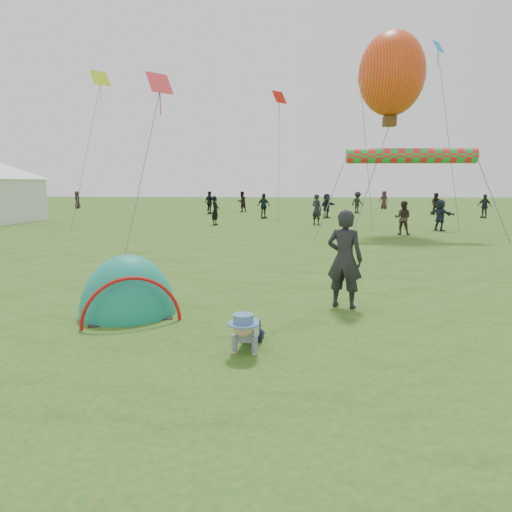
# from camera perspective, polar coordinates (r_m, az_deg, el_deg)

# --- Properties ---
(ground) EXTENTS (140.00, 140.00, 0.00)m
(ground) POSITION_cam_1_polar(r_m,az_deg,el_deg) (6.35, 0.65, -13.42)
(ground) COLOR #265B1C
(crawling_toddler) EXTENTS (0.68, 0.89, 0.63)m
(crawling_toddler) POSITION_cam_1_polar(r_m,az_deg,el_deg) (6.75, -1.17, -9.18)
(crawling_toddler) COLOR black
(crawling_toddler) RESTS_ON ground
(popup_tent) EXTENTS (2.19, 2.03, 2.27)m
(popup_tent) POSITION_cam_1_polar(r_m,az_deg,el_deg) (8.88, -15.60, -7.10)
(popup_tent) COLOR #177C82
(popup_tent) RESTS_ON ground
(standing_adult) EXTENTS (0.83, 0.70, 1.93)m
(standing_adult) POSITION_cam_1_polar(r_m,az_deg,el_deg) (9.04, 11.01, -0.37)
(standing_adult) COLOR black
(standing_adult) RESTS_ON ground
(crowd_person_0) EXTENTS (0.52, 0.68, 1.66)m
(crowd_person_0) POSITION_cam_1_polar(r_m,az_deg,el_deg) (26.37, -5.11, 5.68)
(crowd_person_0) COLOR black
(crowd_person_0) RESTS_ON ground
(crowd_person_1) EXTENTS (1.04, 1.03, 1.69)m
(crowd_person_1) POSITION_cam_1_polar(r_m,az_deg,el_deg) (38.04, -1.79, 6.81)
(crowd_person_1) COLOR black
(crowd_person_1) RESTS_ON ground
(crowd_person_2) EXTENTS (1.05, 1.01, 1.75)m
(crowd_person_2) POSITION_cam_1_polar(r_m,az_deg,el_deg) (35.71, -5.81, 6.66)
(crowd_person_2) COLOR black
(crowd_person_2) RESTS_ON ground
(crowd_person_3) EXTENTS (1.21, 1.22, 1.69)m
(crowd_person_3) POSITION_cam_1_polar(r_m,az_deg,el_deg) (37.37, 12.57, 6.56)
(crowd_person_3) COLOR black
(crowd_person_3) RESTS_ON ground
(crowd_person_4) EXTENTS (0.89, 0.66, 1.65)m
(crowd_person_4) POSITION_cam_1_polar(r_m,az_deg,el_deg) (43.93, 15.71, 6.77)
(crowd_person_4) COLOR #31211F
(crowd_person_4) RESTS_ON ground
(crowd_person_5) EXTENTS (1.15, 1.50, 1.58)m
(crowd_person_5) POSITION_cam_1_polar(r_m,az_deg,el_deg) (25.01, 22.05, 4.76)
(crowd_person_5) COLOR #222D3E
(crowd_person_5) RESTS_ON ground
(crowd_person_6) EXTENTS (0.76, 0.73, 1.75)m
(crowd_person_6) POSITION_cam_1_polar(r_m,az_deg,el_deg) (26.82, 7.59, 5.79)
(crowd_person_6) COLOR black
(crowd_person_6) RESTS_ON ground
(crowd_person_7) EXTENTS (0.93, 0.83, 1.58)m
(crowd_person_7) POSITION_cam_1_polar(r_m,az_deg,el_deg) (22.51, 17.87, 4.56)
(crowd_person_7) COLOR #382A27
(crowd_person_7) RESTS_ON ground
(crowd_person_8) EXTENTS (0.89, 1.01, 1.63)m
(crowd_person_8) POSITION_cam_1_polar(r_m,az_deg,el_deg) (35.21, 26.64, 5.61)
(crowd_person_8) COLOR #1F2730
(crowd_person_8) RESTS_ON ground
(crowd_person_10) EXTENTS (0.85, 0.94, 1.62)m
(crowd_person_10) POSITION_cam_1_polar(r_m,az_deg,el_deg) (46.05, -21.43, 6.56)
(crowd_person_10) COLOR black
(crowd_person_10) RESTS_ON ground
(crowd_person_11) EXTENTS (1.35, 1.52, 1.67)m
(crowd_person_11) POSITION_cam_1_polar(r_m,az_deg,el_deg) (32.01, 8.84, 6.24)
(crowd_person_11) COLOR #1A262E
(crowd_person_11) RESTS_ON ground
(crowd_person_13) EXTENTS (1.02, 0.97, 1.65)m
(crowd_person_13) POSITION_cam_1_polar(r_m,az_deg,el_deg) (36.85, 21.60, 6.07)
(crowd_person_13) COLOR black
(crowd_person_13) RESTS_ON ground
(crowd_person_14) EXTENTS (1.04, 0.92, 1.69)m
(crowd_person_14) POSITION_cam_1_polar(r_m,az_deg,el_deg) (31.22, 0.94, 6.28)
(crowd_person_14) COLOR #1B2A31
(crowd_person_14) RESTS_ON ground
(balloon_kite) EXTENTS (3.14, 3.14, 4.40)m
(balloon_kite) POSITION_cam_1_polar(r_m,az_deg,el_deg) (24.31, 16.57, 20.45)
(balloon_kite) COLOR #DB6307
(rainbow_tube_kite) EXTENTS (5.44, 0.64, 0.64)m
(rainbow_tube_kite) POSITION_cam_1_polar(r_m,az_deg,el_deg) (20.99, 18.80, 11.78)
(rainbow_tube_kite) COLOR red
(diamond_kite_0) EXTENTS (1.10, 1.10, 0.90)m
(diamond_kite_0) POSITION_cam_1_polar(r_m,az_deg,el_deg) (34.20, 2.94, 19.22)
(diamond_kite_0) COLOR #BF0E03
(diamond_kite_1) EXTENTS (0.74, 0.74, 0.61)m
(diamond_kite_1) POSITION_cam_1_polar(r_m,az_deg,el_deg) (28.90, 13.03, 20.24)
(diamond_kite_1) COLOR #FEAB02
(diamond_kite_2) EXTENTS (1.10, 1.10, 0.89)m
(diamond_kite_2) POSITION_cam_1_polar(r_m,az_deg,el_deg) (30.60, -18.90, 20.29)
(diamond_kite_2) COLOR #B9E00F
(diamond_kite_4) EXTENTS (0.86, 0.86, 0.71)m
(diamond_kite_4) POSITION_cam_1_polar(r_m,az_deg,el_deg) (30.39, 21.83, 23.13)
(diamond_kite_4) COLOR #2491D4
(diamond_kite_6) EXTENTS (1.03, 1.03, 0.84)m
(diamond_kite_6) POSITION_cam_1_polar(r_m,az_deg,el_deg) (19.52, -11.97, 20.40)
(diamond_kite_6) COLOR red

